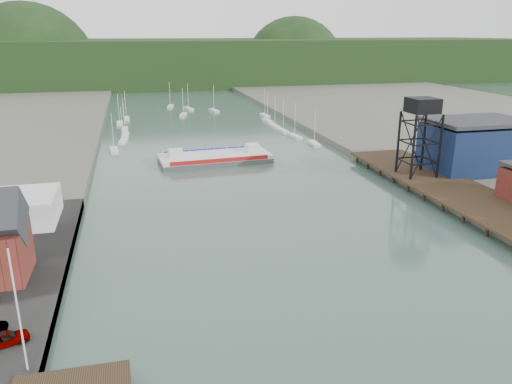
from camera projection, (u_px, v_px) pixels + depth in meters
name	position (u px, v px, depth m)	size (l,w,h in m)	color
east_pier	(462.00, 193.00, 93.58)	(14.00, 70.00, 2.45)	black
flagpole	(18.00, 312.00, 43.47)	(0.16, 0.16, 12.00)	silver
lift_tower	(422.00, 110.00, 100.90)	(6.50, 6.50, 16.00)	black
blue_shed	(474.00, 146.00, 108.82)	(20.50, 14.50, 11.30)	#0D1D3C
marina_sailboats	(199.00, 124.00, 171.93)	(57.71, 92.65, 0.90)	silver
distant_hills	(158.00, 65.00, 318.37)	(500.00, 120.00, 80.00)	black
chain_ferry	(215.00, 158.00, 123.27)	(27.73, 12.74, 3.89)	#464648
car_west_a	(5.00, 338.00, 48.63)	(1.77, 4.40, 1.50)	#999999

